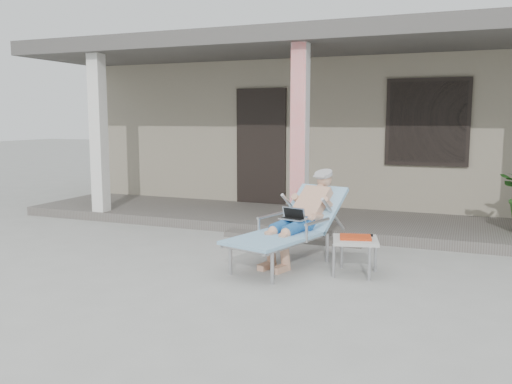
% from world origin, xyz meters
% --- Properties ---
extents(ground, '(60.00, 60.00, 0.00)m').
position_xyz_m(ground, '(0.00, 0.00, 0.00)').
color(ground, '#9E9E99').
rests_on(ground, ground).
extents(house, '(10.40, 5.40, 3.30)m').
position_xyz_m(house, '(0.00, 6.50, 1.67)').
color(house, gray).
rests_on(house, ground).
extents(porch_deck, '(10.00, 2.00, 0.15)m').
position_xyz_m(porch_deck, '(0.00, 3.00, 0.07)').
color(porch_deck, '#605B56').
rests_on(porch_deck, ground).
extents(porch_overhang, '(10.00, 2.30, 2.85)m').
position_xyz_m(porch_overhang, '(0.00, 2.95, 2.79)').
color(porch_overhang, silver).
rests_on(porch_overhang, porch_deck).
extents(porch_step, '(2.00, 0.30, 0.07)m').
position_xyz_m(porch_step, '(0.00, 1.85, 0.04)').
color(porch_step, '#605B56').
rests_on(porch_step, ground).
extents(lounger, '(1.12, 1.85, 1.16)m').
position_xyz_m(lounger, '(0.39, 0.75, 0.71)').
color(lounger, '#B7B7BC').
rests_on(lounger, ground).
extents(side_table, '(0.58, 0.58, 0.43)m').
position_xyz_m(side_table, '(1.15, 0.52, 0.37)').
color(side_table, '#B8B8B3').
rests_on(side_table, ground).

